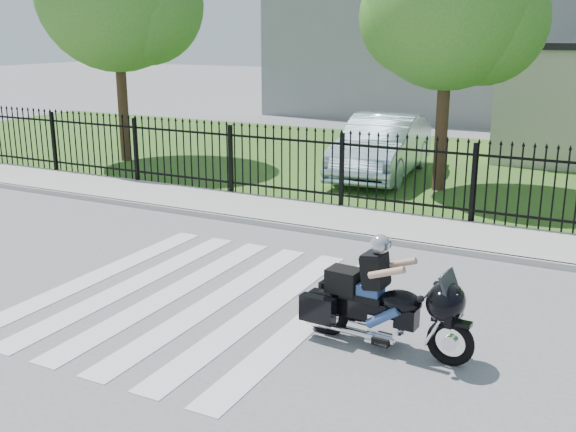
% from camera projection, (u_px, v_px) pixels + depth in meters
% --- Properties ---
extents(ground, '(120.00, 120.00, 0.00)m').
position_uv_depth(ground, '(194.00, 297.00, 10.61)').
color(ground, slate).
rests_on(ground, ground).
extents(crosswalk, '(5.00, 5.50, 0.01)m').
position_uv_depth(crosswalk, '(194.00, 297.00, 10.61)').
color(crosswalk, silver).
rests_on(crosswalk, ground).
extents(sidewalk, '(40.00, 2.00, 0.12)m').
position_uv_depth(sidewalk, '(323.00, 217.00, 14.89)').
color(sidewalk, '#ADAAA3').
rests_on(sidewalk, ground).
extents(curb, '(40.00, 0.12, 0.12)m').
position_uv_depth(curb, '(304.00, 229.00, 14.03)').
color(curb, '#ADAAA3').
rests_on(curb, ground).
extents(grass_strip, '(40.00, 12.00, 0.02)m').
position_uv_depth(grass_strip, '(415.00, 165.00, 20.91)').
color(grass_strip, '#386121').
rests_on(grass_strip, ground).
extents(iron_fence, '(26.00, 0.04, 1.80)m').
position_uv_depth(iron_fence, '(342.00, 172.00, 15.52)').
color(iron_fence, black).
rests_on(iron_fence, ground).
extents(tree_mid, '(4.20, 4.20, 6.78)m').
position_uv_depth(tree_mid, '(449.00, 4.00, 16.43)').
color(tree_mid, '#382316').
rests_on(tree_mid, ground).
extents(motorcycle_rider, '(2.39, 0.84, 1.58)m').
position_uv_depth(motorcycle_rider, '(381.00, 301.00, 8.80)').
color(motorcycle_rider, black).
rests_on(motorcycle_rider, ground).
extents(parked_car, '(2.24, 5.36, 1.72)m').
position_uv_depth(parked_car, '(382.00, 146.00, 19.05)').
color(parked_car, '#AAC6D7').
rests_on(parked_car, grass_strip).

